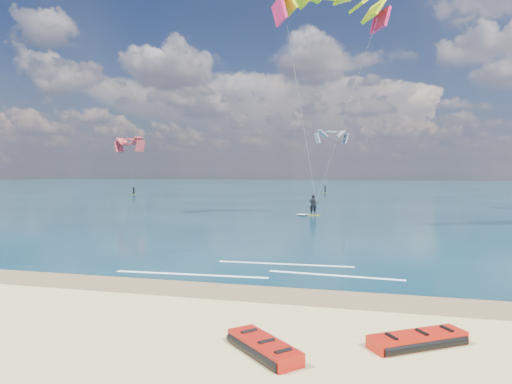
% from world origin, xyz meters
% --- Properties ---
extents(ground, '(320.00, 320.00, 0.00)m').
position_xyz_m(ground, '(0.00, 40.00, 0.00)').
color(ground, tan).
rests_on(ground, ground).
extents(wet_sand_strip, '(320.00, 2.40, 0.01)m').
position_xyz_m(wet_sand_strip, '(0.00, 3.00, 0.00)').
color(wet_sand_strip, brown).
rests_on(wet_sand_strip, ground).
extents(sea, '(320.00, 200.00, 0.04)m').
position_xyz_m(sea, '(0.00, 104.00, 0.02)').
color(sea, '#092732').
rests_on(sea, ground).
extents(packed_kite_left, '(2.91, 2.40, 0.38)m').
position_xyz_m(packed_kite_left, '(6.48, -0.88, 0.00)').
color(packed_kite_left, red).
rests_on(packed_kite_left, ground).
extents(packed_kite_mid, '(2.56, 2.52, 0.39)m').
position_xyz_m(packed_kite_mid, '(2.80, -2.31, 0.00)').
color(packed_kite_mid, '#B1160C').
rests_on(packed_kite_mid, ground).
extents(kitesurfer_main, '(10.39, 11.10, 20.47)m').
position_xyz_m(kitesurfer_main, '(1.02, 27.92, 10.50)').
color(kitesurfer_main, yellow).
rests_on(kitesurfer_main, sea).
extents(shoreline_foam, '(12.17, 3.64, 0.01)m').
position_xyz_m(shoreline_foam, '(0.90, 6.45, 0.05)').
color(shoreline_foam, white).
rests_on(shoreline_foam, ground).
extents(distant_kites, '(71.98, 20.31, 11.88)m').
position_xyz_m(distant_kites, '(-1.92, 68.24, 5.41)').
color(distant_kites, '#CD3C40').
rests_on(distant_kites, ground).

